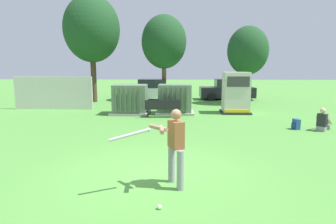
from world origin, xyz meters
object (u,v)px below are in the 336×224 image
(sports_ball, at_px, (159,207))
(backpack, at_px, (296,124))
(park_bench, at_px, (163,107))
(parked_car_left_of_center, at_px, (227,90))
(parked_car_leftmost, at_px, (151,90))
(batter, at_px, (174,144))
(transformer_mid_west, at_px, (175,99))
(transformer_west, at_px, (130,100))
(generator_enclosure, at_px, (236,93))
(seated_spectator, at_px, (323,122))

(sports_ball, distance_m, backpack, 8.89)
(park_bench, distance_m, parked_car_left_of_center, 9.41)
(sports_ball, xyz_separation_m, parked_car_leftmost, (-1.82, 17.32, 0.71))
(batter, xyz_separation_m, parked_car_leftmost, (-2.06, 16.23, -0.22))
(batter, height_order, parked_car_left_of_center, batter)
(backpack, relative_size, parked_car_left_of_center, 0.10)
(sports_ball, bearing_deg, batter, 77.38)
(transformer_mid_west, relative_size, parked_car_leftmost, 0.49)
(transformer_west, distance_m, park_bench, 2.15)
(transformer_west, distance_m, parked_car_left_of_center, 9.63)
(generator_enclosure, xyz_separation_m, parked_car_left_of_center, (0.61, 6.61, -0.38))
(generator_enclosure, bearing_deg, batter, -107.87)
(parked_car_leftmost, bearing_deg, transformer_mid_west, -72.84)
(parked_car_left_of_center, bearing_deg, sports_ball, -103.04)
(transformer_mid_west, bearing_deg, sports_ball, -90.62)
(generator_enclosure, height_order, parked_car_leftmost, generator_enclosure)
(batter, height_order, backpack, batter)
(seated_spectator, bearing_deg, generator_enclosure, 122.14)
(generator_enclosure, height_order, parked_car_left_of_center, generator_enclosure)
(transformer_west, bearing_deg, seated_spectator, -24.26)
(park_bench, height_order, batter, batter)
(backpack, bearing_deg, batter, -129.90)
(parked_car_left_of_center, bearing_deg, generator_enclosure, -95.29)
(generator_enclosure, xyz_separation_m, sports_ball, (-3.54, -11.30, -1.09))
(batter, distance_m, backpack, 7.92)
(generator_enclosure, bearing_deg, transformer_mid_west, -175.68)
(park_bench, height_order, seated_spectator, seated_spectator)
(transformer_west, distance_m, generator_enclosure, 5.91)
(transformer_west, bearing_deg, generator_enclosure, 4.84)
(generator_enclosure, height_order, backpack, generator_enclosure)
(backpack, distance_m, parked_car_leftmost, 12.44)
(transformer_mid_west, distance_m, backpack, 6.52)
(seated_spectator, bearing_deg, batter, -136.10)
(parked_car_leftmost, bearing_deg, generator_enclosure, -48.33)
(seated_spectator, relative_size, parked_car_leftmost, 0.23)
(generator_enclosure, relative_size, batter, 1.32)
(batter, distance_m, sports_ball, 1.45)
(generator_enclosure, distance_m, parked_car_leftmost, 8.06)
(park_bench, xyz_separation_m, sports_ball, (0.49, -9.73, -0.49))
(transformer_mid_west, xyz_separation_m, park_bench, (-0.61, -1.31, -0.25))
(transformer_mid_west, xyz_separation_m, backpack, (5.18, -3.91, -0.57))
(generator_enclosure, distance_m, seated_spectator, 5.24)
(transformer_west, bearing_deg, park_bench, -30.16)
(generator_enclosure, bearing_deg, park_bench, -158.70)
(transformer_mid_west, distance_m, sports_ball, 11.07)
(parked_car_leftmost, bearing_deg, transformer_west, -94.61)
(transformer_mid_west, bearing_deg, seated_spectator, -33.79)
(sports_ball, bearing_deg, park_bench, 92.91)
(park_bench, distance_m, backpack, 6.36)
(transformer_west, relative_size, generator_enclosure, 0.91)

